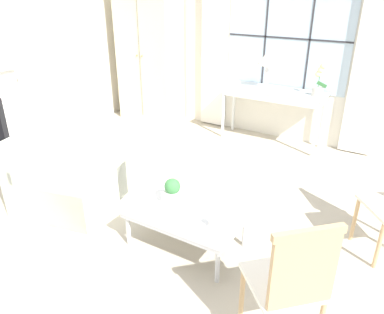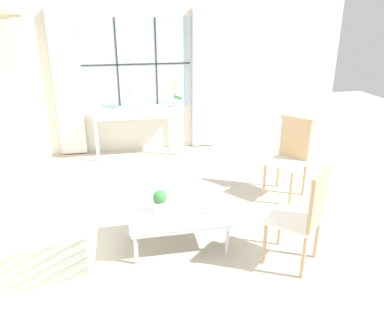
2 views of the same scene
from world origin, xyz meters
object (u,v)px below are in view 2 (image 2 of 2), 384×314
at_px(table_lamp, 129,84).
at_px(pillar_candle, 210,210).
at_px(potted_plant_small, 160,201).
at_px(side_chair_wooden, 290,152).
at_px(coffee_table, 178,216).
at_px(potted_orchid, 175,97).
at_px(console_table, 138,113).
at_px(accent_chair_wooden, 305,213).
at_px(armchair_upholstered, 26,240).

height_order(table_lamp, pillar_candle, table_lamp).
bearing_deg(potted_plant_small, side_chair_wooden, 25.49).
distance_m(coffee_table, pillar_candle, 0.34).
height_order(potted_orchid, side_chair_wooden, potted_orchid).
relative_size(console_table, coffee_table, 1.46).
distance_m(console_table, potted_plant_small, 2.71).
bearing_deg(console_table, accent_chair_wooden, -67.91).
height_order(armchair_upholstered, side_chair_wooden, side_chair_wooden).
relative_size(armchair_upholstered, pillar_candle, 8.98).
bearing_deg(potted_orchid, side_chair_wooden, -55.67).
bearing_deg(potted_orchid, potted_plant_small, -101.65).
distance_m(table_lamp, side_chair_wooden, 2.77).
distance_m(armchair_upholstered, coffee_table, 1.48).
xyz_separation_m(console_table, potted_plant_small, (0.06, -2.70, -0.23)).
bearing_deg(accent_chair_wooden, potted_plant_small, 154.74).
relative_size(armchair_upholstered, side_chair_wooden, 1.06).
bearing_deg(coffee_table, console_table, 95.00).
height_order(potted_orchid, armchair_upholstered, potted_orchid).
bearing_deg(console_table, armchair_upholstered, -113.78).
distance_m(coffee_table, potted_plant_small, 0.24).
xyz_separation_m(table_lamp, potted_plant_small, (0.19, -2.68, -0.72)).
xyz_separation_m(potted_orchid, accent_chair_wooden, (0.72, -3.28, -0.41)).
distance_m(table_lamp, armchair_upholstered, 3.15).
bearing_deg(accent_chair_wooden, armchair_upholstered, 169.21).
bearing_deg(table_lamp, pillar_candle, -76.64).
height_order(potted_orchid, coffee_table, potted_orchid).
distance_m(console_table, potted_orchid, 0.67).
relative_size(accent_chair_wooden, potted_plant_small, 4.15).
bearing_deg(armchair_upholstered, console_table, 66.22).
height_order(armchair_upholstered, pillar_candle, armchair_upholstered).
bearing_deg(accent_chair_wooden, side_chair_wooden, 70.34).
relative_size(console_table, potted_plant_small, 6.10).
relative_size(side_chair_wooden, coffee_table, 1.03).
distance_m(side_chair_wooden, pillar_candle, 1.65).
relative_size(potted_plant_small, pillar_candle, 1.97).
height_order(potted_orchid, potted_plant_small, potted_orchid).
height_order(side_chair_wooden, pillar_candle, side_chair_wooden).
bearing_deg(potted_plant_small, armchair_upholstered, -175.15).
bearing_deg(armchair_upholstered, potted_orchid, 56.36).
distance_m(accent_chair_wooden, coffee_table, 1.25).
height_order(table_lamp, potted_orchid, table_lamp).
xyz_separation_m(side_chair_wooden, potted_plant_small, (-1.79, -0.86, -0.09)).
bearing_deg(pillar_candle, console_table, 100.97).
bearing_deg(potted_plant_small, table_lamp, 93.95).
bearing_deg(potted_orchid, pillar_candle, -91.33).
xyz_separation_m(accent_chair_wooden, potted_plant_small, (-1.27, 0.60, -0.07)).
bearing_deg(pillar_candle, armchair_upholstered, 178.93).
bearing_deg(console_table, potted_plant_small, -88.63).
bearing_deg(accent_chair_wooden, table_lamp, 113.95).
xyz_separation_m(potted_orchid, coffee_table, (-0.38, -2.72, -0.65)).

